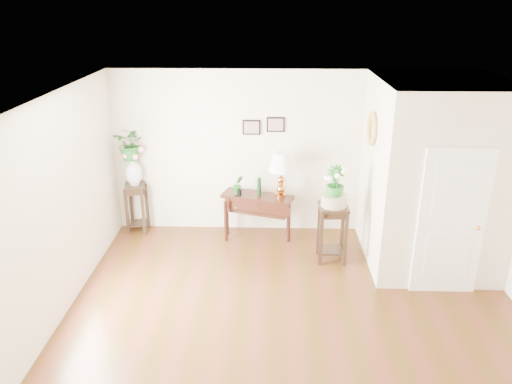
{
  "coord_description": "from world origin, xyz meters",
  "views": [
    {
      "loc": [
        -0.34,
        -5.35,
        3.89
      ],
      "look_at": [
        -0.53,
        1.3,
        1.26
      ],
      "focal_mm": 35.0,
      "sensor_mm": 36.0,
      "label": 1
    }
  ],
  "objects_px": {
    "table_lamp": "(281,175)",
    "plant_stand_a": "(137,208)",
    "plant_stand_b": "(332,233)",
    "console_table": "(257,216)"
  },
  "relations": [
    {
      "from": "plant_stand_b",
      "to": "table_lamp",
      "type": "bearing_deg",
      "value": 137.48
    },
    {
      "from": "table_lamp",
      "to": "plant_stand_a",
      "type": "distance_m",
      "value": 2.6
    },
    {
      "from": "console_table",
      "to": "plant_stand_b",
      "type": "height_order",
      "value": "plant_stand_b"
    },
    {
      "from": "plant_stand_a",
      "to": "plant_stand_b",
      "type": "height_order",
      "value": "plant_stand_b"
    },
    {
      "from": "plant_stand_a",
      "to": "plant_stand_b",
      "type": "relative_size",
      "value": 0.96
    },
    {
      "from": "plant_stand_a",
      "to": "console_table",
      "type": "bearing_deg",
      "value": -5.53
    },
    {
      "from": "table_lamp",
      "to": "plant_stand_b",
      "type": "xyz_separation_m",
      "value": [
        0.79,
        -0.72,
        -0.68
      ]
    },
    {
      "from": "plant_stand_b",
      "to": "console_table",
      "type": "bearing_deg",
      "value": 148.44
    },
    {
      "from": "table_lamp",
      "to": "plant_stand_a",
      "type": "relative_size",
      "value": 0.86
    },
    {
      "from": "plant_stand_a",
      "to": "plant_stand_b",
      "type": "bearing_deg",
      "value": -15.76
    }
  ]
}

